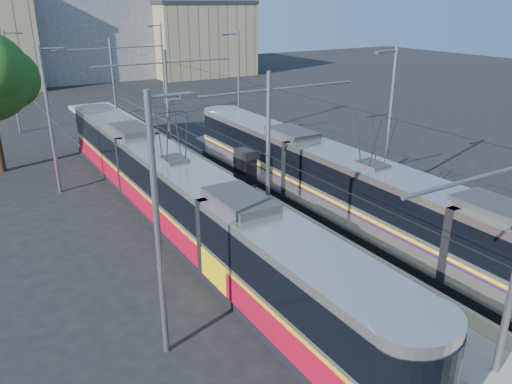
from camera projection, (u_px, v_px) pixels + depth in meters
ground at (390, 310)px, 17.41m from camera, size 160.00×160.00×0.00m
platform at (190, 172)px, 30.92m from camera, size 4.00×50.00×0.30m
tactile_strip_left at (168, 174)px, 30.16m from camera, size 0.70×50.00×0.01m
tactile_strip_right at (211, 166)px, 31.57m from camera, size 0.70×50.00×0.01m
rails at (190, 174)px, 30.97m from camera, size 8.71×70.00×0.03m
tram_left at (176, 193)px, 23.31m from camera, size 2.43×30.54×5.50m
tram_right at (369, 195)px, 22.55m from camera, size 2.43×30.80×5.50m
catenary at (207, 110)px, 27.09m from camera, size 9.20×70.00×7.00m
street_lamps at (162, 97)px, 32.67m from camera, size 15.18×38.22×8.00m
shelter at (245, 172)px, 26.29m from camera, size 0.80×1.21×2.57m
building_centre at (86, 16)px, 68.48m from camera, size 18.36×14.28×16.34m
building_right at (198, 38)px, 71.57m from camera, size 14.28×10.20×10.20m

